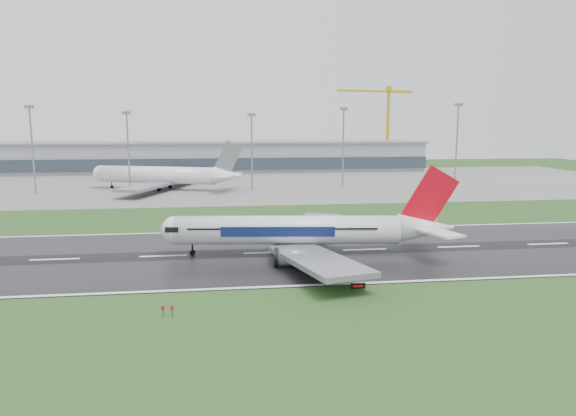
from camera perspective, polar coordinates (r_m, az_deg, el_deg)
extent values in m
plane|color=#204419|center=(103.49, -13.51, -5.18)|extent=(520.00, 520.00, 0.00)
cube|color=black|center=(103.48, -13.52, -5.15)|extent=(400.00, 45.00, 0.10)
cube|color=slate|center=(226.41, -10.21, 2.67)|extent=(400.00, 130.00, 0.08)
cube|color=gray|center=(285.49, -9.68, 5.52)|extent=(240.00, 36.00, 15.00)
cylinder|color=gray|center=(211.14, -26.21, 5.58)|extent=(0.64, 0.64, 30.72)
cylinder|color=gray|center=(202.89, -17.10, 5.72)|extent=(0.64, 0.64, 28.66)
cylinder|color=gray|center=(200.37, -3.98, 5.98)|extent=(0.64, 0.64, 28.07)
cylinder|color=gray|center=(205.53, 6.06, 6.36)|extent=(0.64, 0.64, 30.42)
cylinder|color=gray|center=(221.00, 18.00, 6.39)|extent=(0.64, 0.64, 32.20)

